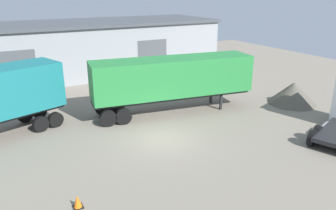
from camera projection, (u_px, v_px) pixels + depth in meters
ground_plane at (162, 139)px, 19.17m from camera, size 60.00×60.00×0.00m
warehouse_building at (78, 48)px, 33.55m from camera, size 29.16×9.44×5.24m
container_trailer_green at (172, 78)px, 22.73m from camera, size 11.53×4.18×3.88m
gravel_pile at (293, 93)px, 24.97m from camera, size 3.61×3.61×1.68m
traffic_cone at (78, 202)px, 13.08m from camera, size 0.40×0.40×0.55m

